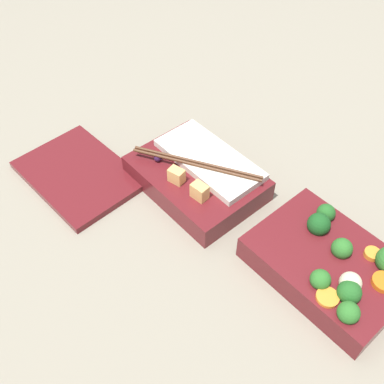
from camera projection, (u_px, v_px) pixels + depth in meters
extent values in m
plane|color=gray|center=(254.00, 216.00, 0.74)|extent=(3.00, 3.00, 0.00)
cube|color=maroon|center=(326.00, 266.00, 0.65)|extent=(0.22, 0.16, 0.04)
sphere|color=#19511E|center=(319.00, 224.00, 0.66)|extent=(0.03, 0.03, 0.03)
sphere|color=#236023|center=(326.00, 213.00, 0.68)|extent=(0.03, 0.03, 0.03)
sphere|color=#2D7028|center=(342.00, 248.00, 0.63)|extent=(0.03, 0.03, 0.03)
sphere|color=#2D7028|center=(320.00, 279.00, 0.60)|extent=(0.03, 0.03, 0.03)
sphere|color=#236023|center=(349.00, 292.00, 0.59)|extent=(0.03, 0.03, 0.03)
sphere|color=#2D7028|center=(349.00, 313.00, 0.57)|extent=(0.03, 0.03, 0.03)
cylinder|color=orange|center=(327.00, 297.00, 0.59)|extent=(0.03, 0.03, 0.01)
cylinder|color=orange|center=(384.00, 282.00, 0.60)|extent=(0.03, 0.03, 0.01)
cylinder|color=orange|center=(372.00, 254.00, 0.63)|extent=(0.03, 0.03, 0.01)
sphere|color=beige|center=(350.00, 283.00, 0.60)|extent=(0.03, 0.03, 0.03)
cube|color=maroon|center=(196.00, 178.00, 0.77)|extent=(0.22, 0.16, 0.04)
cube|color=silver|center=(211.00, 158.00, 0.76)|extent=(0.19, 0.09, 0.01)
cube|color=#EAB266|center=(200.00, 191.00, 0.70)|extent=(0.03, 0.02, 0.03)
cube|color=#EAB266|center=(176.00, 176.00, 0.72)|extent=(0.03, 0.02, 0.03)
sphere|color=#381942|center=(158.00, 158.00, 0.76)|extent=(0.01, 0.01, 0.01)
cylinder|color=#56331E|center=(197.00, 162.00, 0.74)|extent=(0.20, 0.12, 0.01)
cylinder|color=#56331E|center=(196.00, 165.00, 0.74)|extent=(0.20, 0.12, 0.01)
cube|color=maroon|center=(79.00, 174.00, 0.79)|extent=(0.22, 0.16, 0.01)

